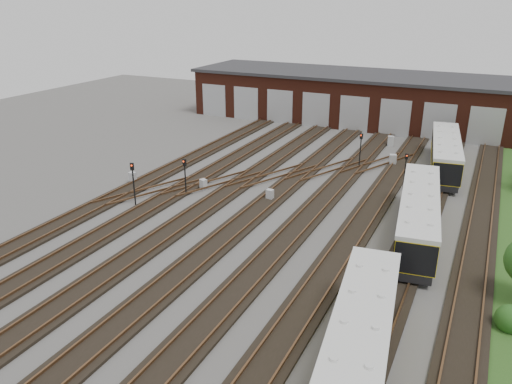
% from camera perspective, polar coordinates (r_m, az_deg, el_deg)
% --- Properties ---
extents(ground, '(120.00, 120.00, 0.00)m').
position_cam_1_polar(ground, '(33.49, -1.42, -6.72)').
color(ground, '#494744').
rests_on(ground, ground).
extents(track_network, '(30.40, 70.00, 0.33)m').
position_cam_1_polar(track_network, '(33.97, -1.22, -6.08)').
color(track_network, black).
rests_on(track_network, ground).
extents(maintenance_shed, '(51.00, 12.50, 6.35)m').
position_cam_1_polar(maintenance_shed, '(68.73, 14.16, 10.28)').
color(maintenance_shed, '#512014').
rests_on(maintenance_shed, ground).
extents(metro_train, '(4.25, 46.07, 2.86)m').
position_cam_1_polar(metro_train, '(36.25, 18.07, -2.40)').
color(metro_train, black).
rests_on(metro_train, ground).
extents(signal_mast_0, '(0.33, 0.32, 3.58)m').
position_cam_1_polar(signal_mast_0, '(40.90, -13.87, 1.52)').
color(signal_mast_0, black).
rests_on(signal_mast_0, ground).
extents(signal_mast_1, '(0.31, 0.29, 3.26)m').
position_cam_1_polar(signal_mast_1, '(42.08, -8.12, 2.24)').
color(signal_mast_1, black).
rests_on(signal_mast_1, ground).
extents(signal_mast_2, '(0.29, 0.28, 3.53)m').
position_cam_1_polar(signal_mast_2, '(49.55, 11.86, 5.13)').
color(signal_mast_2, black).
rests_on(signal_mast_2, ground).
extents(signal_mast_3, '(0.28, 0.27, 3.34)m').
position_cam_1_polar(signal_mast_3, '(44.72, 16.70, 2.72)').
color(signal_mast_3, black).
rests_on(signal_mast_3, ground).
extents(relay_cabinet_0, '(0.61, 0.51, 0.99)m').
position_cam_1_polar(relay_cabinet_0, '(46.55, -13.93, 1.61)').
color(relay_cabinet_0, '#B3B6B9').
rests_on(relay_cabinet_0, ground).
extents(relay_cabinet_1, '(0.56, 0.47, 0.94)m').
position_cam_1_polar(relay_cabinet_1, '(41.33, 1.60, -0.33)').
color(relay_cabinet_1, '#B3B6B9').
rests_on(relay_cabinet_1, ground).
extents(relay_cabinet_2, '(0.70, 0.66, 0.93)m').
position_cam_1_polar(relay_cabinet_2, '(43.86, -6.04, 0.87)').
color(relay_cabinet_2, '#B3B6B9').
rests_on(relay_cabinet_2, ground).
extents(relay_cabinet_3, '(0.79, 0.71, 1.13)m').
position_cam_1_polar(relay_cabinet_3, '(58.59, 15.14, 5.65)').
color(relay_cabinet_3, '#B3B6B9').
rests_on(relay_cabinet_3, ground).
extents(relay_cabinet_4, '(0.79, 0.73, 1.09)m').
position_cam_1_polar(relay_cabinet_4, '(51.86, 15.36, 3.57)').
color(relay_cabinet_4, '#B3B6B9').
rests_on(relay_cabinet_4, ground).
extents(bush_0, '(1.53, 1.53, 1.53)m').
position_cam_1_polar(bush_0, '(29.01, 27.13, -12.46)').
color(bush_0, '#1D4D16').
rests_on(bush_0, ground).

